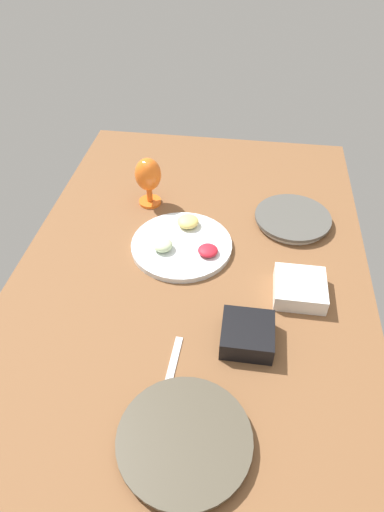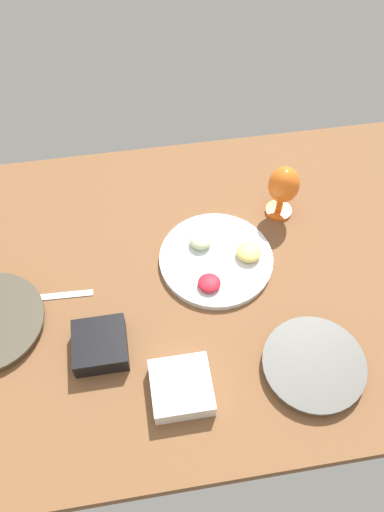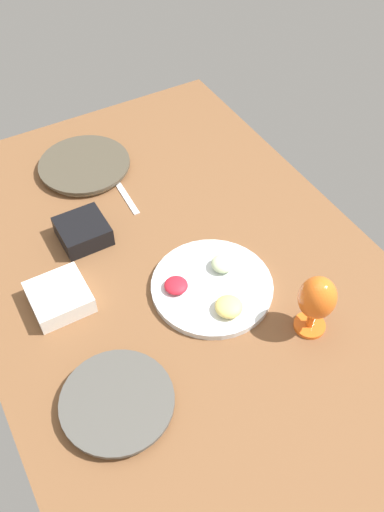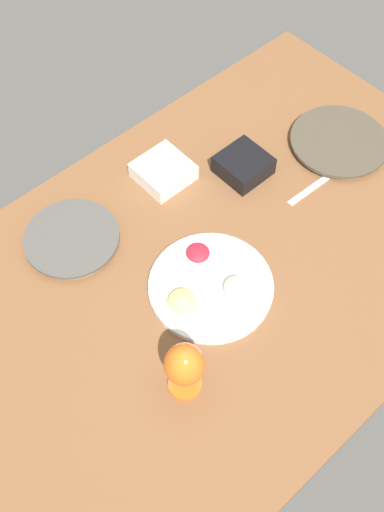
% 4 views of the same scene
% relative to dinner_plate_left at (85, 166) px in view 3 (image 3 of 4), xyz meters
% --- Properties ---
extents(ground_plane, '(1.60, 1.04, 0.04)m').
position_rel_dinner_plate_left_xyz_m(ground_plane, '(0.52, 0.06, -0.03)').
color(ground_plane, brown).
extents(dinner_plate_left, '(0.28, 0.28, 0.03)m').
position_rel_dinner_plate_left_xyz_m(dinner_plate_left, '(0.00, 0.00, 0.00)').
color(dinner_plate_left, beige).
rests_on(dinner_plate_left, ground_plane).
extents(dinner_plate_right, '(0.25, 0.25, 0.03)m').
position_rel_dinner_plate_left_xyz_m(dinner_plate_right, '(0.78, -0.24, 0.00)').
color(dinner_plate_right, silver).
rests_on(dinner_plate_right, ground_plane).
extents(fruit_platter, '(0.31, 0.31, 0.05)m').
position_rel_dinner_plate_left_xyz_m(fruit_platter, '(0.61, 0.10, -0.00)').
color(fruit_platter, silver).
rests_on(fruit_platter, ground_plane).
extents(hurricane_glass_orange, '(0.09, 0.09, 0.17)m').
position_rel_dinner_plate_left_xyz_m(hurricane_glass_orange, '(0.82, 0.25, 0.09)').
color(hurricane_glass_orange, orange).
rests_on(hurricane_glass_orange, ground_plane).
extents(square_bowl_white, '(0.14, 0.14, 0.05)m').
position_rel_dinner_plate_left_xyz_m(square_bowl_white, '(0.46, -0.25, 0.01)').
color(square_bowl_white, white).
rests_on(square_bowl_white, ground_plane).
extents(square_bowl_black, '(0.13, 0.13, 0.06)m').
position_rel_dinner_plate_left_xyz_m(square_bowl_black, '(0.28, -0.12, 0.02)').
color(square_bowl_black, black).
rests_on(square_bowl_black, ground_plane).
extents(fork_by_left_plate, '(0.18, 0.03, 0.01)m').
position_rel_dinner_plate_left_xyz_m(fork_by_left_plate, '(0.18, 0.06, -0.01)').
color(fork_by_left_plate, silver).
rests_on(fork_by_left_plate, ground_plane).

